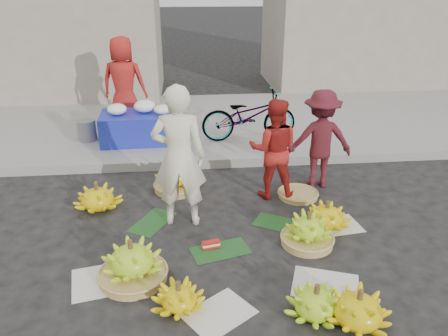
{
  "coord_description": "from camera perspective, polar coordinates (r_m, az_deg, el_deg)",
  "views": [
    {
      "loc": [
        -0.46,
        -4.31,
        2.87
      ],
      "look_at": [
        0.01,
        0.53,
        0.7
      ],
      "focal_mm": 35.0,
      "sensor_mm": 36.0,
      "label": 1
    }
  ],
  "objects": [
    {
      "name": "ground",
      "position": [
        5.2,
        0.45,
        -9.44
      ],
      "size": [
        80.0,
        80.0,
        0.0
      ],
      "primitive_type": "plane",
      "color": "black",
      "rests_on": "ground"
    },
    {
      "name": "curb",
      "position": [
        7.1,
        -1.38,
        0.87
      ],
      "size": [
        40.0,
        0.25,
        0.15
      ],
      "primitive_type": "cube",
      "color": "gray",
      "rests_on": "ground"
    },
    {
      "name": "sidewalk",
      "position": [
        9.07,
        -2.37,
        5.98
      ],
      "size": [
        40.0,
        4.0,
        0.12
      ],
      "primitive_type": "cube",
      "color": "gray",
      "rests_on": "ground"
    },
    {
      "name": "building_left",
      "position": [
        12.08,
        -23.8,
        18.02
      ],
      "size": [
        6.0,
        3.0,
        4.0
      ],
      "primitive_type": "cube",
      "color": "#9F9482",
      "rests_on": "sidewalk"
    },
    {
      "name": "newspaper_scatter",
      "position": [
        4.56,
        1.53,
        -14.94
      ],
      "size": [
        3.2,
        1.8,
        0.0
      ],
      "primitive_type": null,
      "color": "silver",
      "rests_on": "ground"
    },
    {
      "name": "banana_leaves",
      "position": [
        5.36,
        -0.85,
        -8.29
      ],
      "size": [
        2.0,
        1.0,
        0.0
      ],
      "primitive_type": null,
      "color": "#164419",
      "rests_on": "ground"
    },
    {
      "name": "banana_bunch_0",
      "position": [
        4.6,
        -11.92,
        -12.01
      ],
      "size": [
        0.69,
        0.69,
        0.47
      ],
      "rotation": [
        0.0,
        0.0,
        0.03
      ],
      "color": "#AD8A48",
      "rests_on": "ground"
    },
    {
      "name": "banana_bunch_1",
      "position": [
        4.24,
        -5.93,
        -16.45
      ],
      "size": [
        0.46,
        0.46,
        0.3
      ],
      "rotation": [
        0.0,
        0.0,
        0.01
      ],
      "color": "yellow",
      "rests_on": "ground"
    },
    {
      "name": "banana_bunch_2",
      "position": [
        4.22,
        11.88,
        -16.8
      ],
      "size": [
        0.61,
        0.61,
        0.34
      ],
      "rotation": [
        0.0,
        0.0,
        -0.16
      ],
      "color": "#8BC61C",
      "rests_on": "ground"
    },
    {
      "name": "banana_bunch_3",
      "position": [
        4.21,
        17.1,
        -17.23
      ],
      "size": [
        0.62,
        0.62,
        0.37
      ],
      "rotation": [
        0.0,
        0.0,
        -0.03
      ],
      "color": "yellow",
      "rests_on": "ground"
    },
    {
      "name": "banana_bunch_4",
      "position": [
        5.14,
        10.9,
        -8.05
      ],
      "size": [
        0.6,
        0.6,
        0.42
      ],
      "rotation": [
        0.0,
        0.0,
        -0.18
      ],
      "color": "#AD8A48",
      "rests_on": "ground"
    },
    {
      "name": "banana_bunch_5",
      "position": [
        5.53,
        13.26,
        -6.07
      ],
      "size": [
        0.63,
        0.63,
        0.36
      ],
      "rotation": [
        0.0,
        0.0,
        -0.13
      ],
      "color": "yellow",
      "rests_on": "ground"
    },
    {
      "name": "banana_bunch_6",
      "position": [
        6.02,
        -16.22,
        -3.72
      ],
      "size": [
        0.63,
        0.63,
        0.37
      ],
      "rotation": [
        0.0,
        0.0,
        -0.05
      ],
      "color": "yellow",
      "rests_on": "ground"
    },
    {
      "name": "banana_bunch_7",
      "position": [
        6.3,
        -6.19,
        -1.23
      ],
      "size": [
        0.65,
        0.65,
        0.45
      ],
      "rotation": [
        0.0,
        0.0,
        0.12
      ],
      "color": "#AD8A48",
      "rests_on": "ground"
    },
    {
      "name": "basket_spare",
      "position": [
        6.23,
        9.64,
        -3.44
      ],
      "size": [
        0.6,
        0.6,
        0.06
      ],
      "primitive_type": "cylinder",
      "rotation": [
        0.0,
        0.0,
        0.11
      ],
      "color": "#AD8A48",
      "rests_on": "ground"
    },
    {
      "name": "incense_stack",
      "position": [
        5.05,
        -1.73,
        -9.96
      ],
      "size": [
        0.22,
        0.11,
        0.08
      ],
      "primitive_type": "cube",
      "rotation": [
        0.0,
        0.0,
        0.2
      ],
      "color": "red",
      "rests_on": "ground"
    },
    {
      "name": "vendor_cream",
      "position": [
        5.2,
        -5.91,
        1.42
      ],
      "size": [
        0.68,
        0.48,
        1.76
      ],
      "primitive_type": "imported",
      "rotation": [
        0.0,
        0.0,
        3.05
      ],
      "color": "#F4EDCD",
      "rests_on": "ground"
    },
    {
      "name": "vendor_red",
      "position": [
        5.93,
        6.49,
        2.45
      ],
      "size": [
        0.77,
        0.65,
        1.4
      ],
      "primitive_type": "imported",
      "rotation": [
        0.0,
        0.0,
        2.94
      ],
      "color": "red",
      "rests_on": "ground"
    },
    {
      "name": "man_striped",
      "position": [
        6.35,
        12.45,
        3.66
      ],
      "size": [
        0.96,
        0.59,
        1.43
      ],
      "primitive_type": "imported",
      "rotation": [
        0.0,
        0.0,
        3.08
      ],
      "color": "maroon",
      "rests_on": "ground"
    },
    {
      "name": "flower_table",
      "position": [
        7.9,
        -11.24,
        5.49
      ],
      "size": [
        1.27,
        0.82,
        0.72
      ],
      "rotation": [
        0.0,
        0.0,
        0.03
      ],
      "color": "#1821A0",
      "rests_on": "sidewalk"
    },
    {
      "name": "grey_bucket",
      "position": [
        8.21,
        -17.48,
        4.73
      ],
      "size": [
        0.33,
        0.33,
        0.37
      ],
      "primitive_type": "cylinder",
      "color": "slate",
      "rests_on": "sidewalk"
    },
    {
      "name": "flower_vendor",
      "position": [
        8.64,
        -12.95,
        10.81
      ],
      "size": [
        0.92,
        0.68,
        1.72
      ],
      "primitive_type": "imported",
      "rotation": [
        0.0,
        0.0,
        2.97
      ],
      "color": "red",
      "rests_on": "sidewalk"
    },
    {
      "name": "bicycle",
      "position": [
        7.81,
        3.27,
        6.83
      ],
      "size": [
        0.67,
        1.71,
        0.89
      ],
      "primitive_type": "imported",
      "rotation": [
        0.0,
        0.0,
        1.62
      ],
      "color": "gray",
      "rests_on": "sidewalk"
    }
  ]
}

